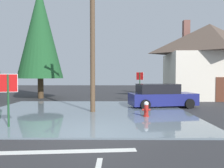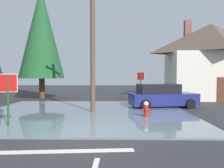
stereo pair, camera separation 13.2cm
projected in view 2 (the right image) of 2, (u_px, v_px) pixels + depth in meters
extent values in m
cube|color=#2D2D30|center=(90.00, 136.00, 8.10)|extent=(80.00, 80.00, 0.10)
cube|color=slate|center=(85.00, 113.00, 12.63)|extent=(11.61, 10.42, 0.07)
cube|color=silver|center=(58.00, 151.00, 6.27)|extent=(4.30, 0.65, 0.01)
cylinder|color=#1E4C28|center=(8.00, 101.00, 9.01)|extent=(0.08, 0.08, 2.18)
cube|color=white|center=(8.00, 83.00, 8.98)|extent=(0.71, 0.25, 0.74)
cube|color=red|center=(8.00, 83.00, 8.98)|extent=(0.67, 0.25, 0.70)
cylinder|color=#AD231E|center=(146.00, 117.00, 11.25)|extent=(0.30, 0.30, 0.10)
cylinder|color=#AD231E|center=(146.00, 110.00, 11.24)|extent=(0.22, 0.22, 0.55)
sphere|color=white|center=(146.00, 104.00, 11.23)|extent=(0.24, 0.24, 0.24)
cylinder|color=#AD231E|center=(143.00, 110.00, 11.24)|extent=(0.10, 0.09, 0.09)
cylinder|color=#AD231E|center=(149.00, 110.00, 11.24)|extent=(0.10, 0.09, 0.09)
cylinder|color=#AD231E|center=(147.00, 110.00, 11.08)|extent=(0.11, 0.10, 0.11)
cylinder|color=brown|center=(93.00, 36.00, 12.60)|extent=(0.28, 0.28, 8.68)
cylinder|color=#1E4C28|center=(141.00, 87.00, 18.01)|extent=(0.08, 0.08, 2.39)
cube|color=white|center=(141.00, 76.00, 17.98)|extent=(0.55, 0.35, 0.64)
cube|color=red|center=(141.00, 76.00, 17.98)|extent=(0.53, 0.34, 0.60)
cube|color=silver|center=(210.00, 76.00, 20.46)|extent=(7.54, 5.47, 4.16)
pyramid|color=brown|center=(211.00, 38.00, 20.33)|extent=(8.14, 5.90, 2.70)
cube|color=brown|center=(188.00, 33.00, 21.33)|extent=(0.61, 0.61, 2.43)
cube|color=#592D1E|center=(223.00, 90.00, 17.84)|extent=(1.00, 0.08, 2.00)
cube|color=navy|center=(163.00, 99.00, 14.92)|extent=(4.60, 2.51, 0.77)
cube|color=black|center=(158.00, 89.00, 14.84)|extent=(2.85, 1.99, 0.63)
cylinder|color=black|center=(178.00, 101.00, 16.03)|extent=(0.67, 0.33, 0.64)
cylinder|color=black|center=(190.00, 104.00, 14.29)|extent=(0.67, 0.33, 0.64)
cylinder|color=black|center=(138.00, 101.00, 15.56)|extent=(0.67, 0.33, 0.64)
cylinder|color=black|center=(146.00, 105.00, 13.83)|extent=(0.67, 0.33, 0.64)
cylinder|color=#4C3823|center=(42.00, 88.00, 20.90)|extent=(0.52, 0.52, 1.87)
cone|color=#1E5128|center=(41.00, 32.00, 20.69)|extent=(4.17, 4.17, 8.54)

